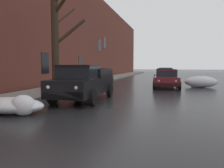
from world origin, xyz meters
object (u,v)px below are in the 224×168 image
object	(u,v)px
sedan_grey_parked_kerbside_mid	(165,75)
sedan_darkblue_parked_far_down_block	(165,73)
bare_tree_second_along_sidewalk	(57,37)
pickup_truck_black_approaching_near_lane	(83,83)
sedan_maroon_parked_kerbside_close	(166,78)

from	to	relation	value
sedan_grey_parked_kerbside_mid	sedan_darkblue_parked_far_down_block	distance (m)	6.64
bare_tree_second_along_sidewalk	sedan_grey_parked_kerbside_mid	distance (m)	13.35
pickup_truck_black_approaching_near_lane	sedan_maroon_parked_kerbside_close	size ratio (longest dim) A/B	1.26
bare_tree_second_along_sidewalk	pickup_truck_black_approaching_near_lane	size ratio (longest dim) A/B	1.22
pickup_truck_black_approaching_near_lane	sedan_grey_parked_kerbside_mid	bearing A→B (deg)	74.66
pickup_truck_black_approaching_near_lane	sedan_maroon_parked_kerbside_close	world-z (taller)	pickup_truck_black_approaching_near_lane
sedan_maroon_parked_kerbside_close	sedan_grey_parked_kerbside_mid	world-z (taller)	same
sedan_grey_parked_kerbside_mid	sedan_darkblue_parked_far_down_block	world-z (taller)	same
sedan_maroon_parked_kerbside_close	sedan_grey_parked_kerbside_mid	size ratio (longest dim) A/B	1.01
bare_tree_second_along_sidewalk	sedan_darkblue_parked_far_down_block	bearing A→B (deg)	72.54
bare_tree_second_along_sidewalk	sedan_grey_parked_kerbside_mid	world-z (taller)	bare_tree_second_along_sidewalk
pickup_truck_black_approaching_near_lane	sedan_darkblue_parked_far_down_block	size ratio (longest dim) A/B	1.32
bare_tree_second_along_sidewalk	sedan_maroon_parked_kerbside_close	size ratio (longest dim) A/B	1.54
bare_tree_second_along_sidewalk	sedan_darkblue_parked_far_down_block	distance (m)	19.40
sedan_maroon_parked_kerbside_close	sedan_darkblue_parked_far_down_block	size ratio (longest dim) A/B	1.05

